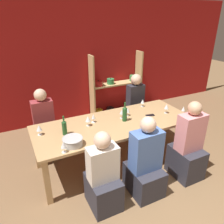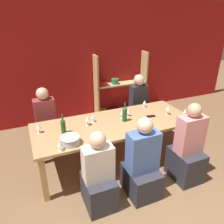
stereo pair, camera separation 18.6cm
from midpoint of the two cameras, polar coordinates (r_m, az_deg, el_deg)
wall_back_red at (r=5.18m, az=-10.36°, el=12.49°), size 8.80×0.06×2.70m
shelf_unit at (r=5.54m, az=0.18°, el=5.08°), size 1.33×0.30×1.53m
dining_table at (r=3.59m, az=-0.78°, el=-3.91°), size 2.60×1.02×0.77m
mixing_bowl at (r=3.02m, az=-11.99°, el=-7.51°), size 0.28×0.28×0.11m
wine_bottle_green at (r=3.56m, az=1.86°, el=-0.39°), size 0.08×0.08×0.33m
wine_bottle_dark at (r=3.26m, az=-13.94°, el=-3.88°), size 0.07×0.07×0.30m
wine_glass_white_a at (r=3.37m, az=-20.05°, el=-4.00°), size 0.08×0.08×0.16m
wine_glass_empty_a at (r=3.44m, az=-7.84°, el=-1.82°), size 0.08×0.08×0.17m
wine_glass_red_a at (r=2.88m, az=-14.43°, el=-8.42°), size 0.07×0.07×0.16m
wine_glass_white_b at (r=3.94m, az=12.75°, el=1.34°), size 0.08×0.08×0.17m
wine_glass_red_b at (r=3.95m, az=16.88°, el=0.73°), size 0.06×0.06×0.16m
wine_glass_white_c at (r=4.16m, az=6.75°, el=2.69°), size 0.07×0.07×0.14m
wine_glass_white_d at (r=3.55m, az=-6.40°, el=-1.25°), size 0.07×0.07×0.15m
wine_glass_red_c at (r=3.66m, az=1.13°, el=-0.05°), size 0.07×0.07×0.16m
wine_glass_white_e at (r=3.76m, az=2.74°, el=0.43°), size 0.07×0.07×0.15m
cell_phone at (r=3.84m, az=8.55°, el=-0.87°), size 0.16×0.09×0.01m
person_near_a at (r=3.58m, az=17.72°, el=-9.47°), size 0.40×0.50×1.27m
person_far_a at (r=4.19m, az=-18.29°, el=-4.34°), size 0.36×0.45×1.24m
person_near_b at (r=3.17m, az=6.87°, el=-13.91°), size 0.42×0.53×1.21m
person_far_b at (r=4.73m, az=4.83°, el=0.61°), size 0.35×0.43×1.27m
person_near_c at (r=2.98m, az=-4.21°, el=-17.35°), size 0.38×0.48×1.13m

